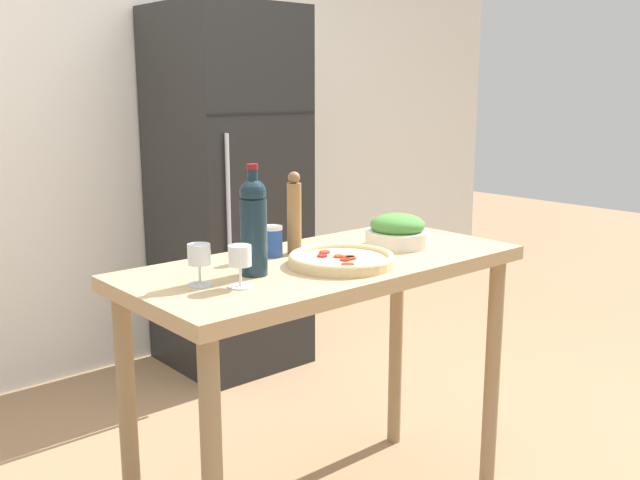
% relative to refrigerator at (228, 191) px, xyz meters
% --- Properties ---
extents(wall_back, '(6.40, 0.06, 2.60)m').
position_rel_refrigerator_xyz_m(wall_back, '(-0.61, 0.38, 0.35)').
color(wall_back, silver).
rests_on(wall_back, ground_plane).
extents(refrigerator, '(0.65, 0.69, 1.89)m').
position_rel_refrigerator_xyz_m(refrigerator, '(0.00, 0.00, 0.00)').
color(refrigerator, black).
rests_on(refrigerator, ground_plane).
extents(prep_counter, '(1.32, 0.60, 0.94)m').
position_rel_refrigerator_xyz_m(prep_counter, '(-0.61, -1.49, -0.14)').
color(prep_counter, tan).
rests_on(prep_counter, ground_plane).
extents(wine_bottle, '(0.08, 0.08, 0.33)m').
position_rel_refrigerator_xyz_m(wine_bottle, '(-0.89, -1.49, 0.15)').
color(wine_bottle, '#142833').
rests_on(wine_bottle, prep_counter).
extents(wine_glass_near, '(0.07, 0.07, 0.12)m').
position_rel_refrigerator_xyz_m(wine_glass_near, '(-1.00, -1.57, 0.07)').
color(wine_glass_near, silver).
rests_on(wine_glass_near, prep_counter).
extents(wine_glass_far, '(0.07, 0.07, 0.12)m').
position_rel_refrigerator_xyz_m(wine_glass_far, '(-1.08, -1.49, 0.07)').
color(wine_glass_far, silver).
rests_on(wine_glass_far, prep_counter).
extents(pepper_mill, '(0.05, 0.05, 0.28)m').
position_rel_refrigerator_xyz_m(pepper_mill, '(-0.63, -1.35, 0.13)').
color(pepper_mill, olive).
rests_on(pepper_mill, prep_counter).
extents(salad_bowl, '(0.23, 0.23, 0.11)m').
position_rel_refrigerator_xyz_m(salad_bowl, '(-0.28, -1.49, 0.05)').
color(salad_bowl, silver).
rests_on(salad_bowl, prep_counter).
extents(homemade_pizza, '(0.33, 0.33, 0.04)m').
position_rel_refrigerator_xyz_m(homemade_pizza, '(-0.62, -1.57, 0.01)').
color(homemade_pizza, '#DBC189').
rests_on(homemade_pizza, prep_counter).
extents(salt_canister, '(0.06, 0.06, 0.10)m').
position_rel_refrigerator_xyz_m(salt_canister, '(-0.71, -1.34, 0.05)').
color(salt_canister, '#284CA3').
rests_on(salt_canister, prep_counter).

